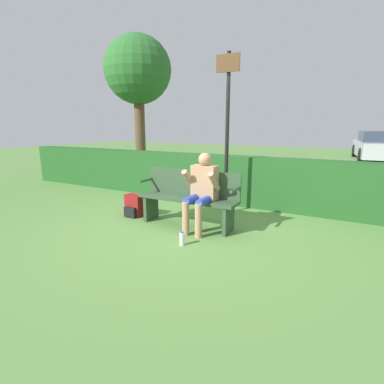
% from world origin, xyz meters
% --- Properties ---
extents(ground_plane, '(40.00, 40.00, 0.00)m').
position_xyz_m(ground_plane, '(0.00, 0.00, 0.00)').
color(ground_plane, '#5B8942').
extents(hedge_back, '(12.00, 0.37, 1.03)m').
position_xyz_m(hedge_back, '(0.00, 1.74, 0.52)').
color(hedge_back, '#235623').
rests_on(hedge_back, ground).
extents(park_bench, '(1.72, 0.41, 0.92)m').
position_xyz_m(park_bench, '(0.00, 0.06, 0.49)').
color(park_bench, '#334C33').
rests_on(park_bench, ground).
extents(person_seated, '(0.54, 0.59, 1.24)m').
position_xyz_m(person_seated, '(0.30, -0.06, 0.70)').
color(person_seated, tan).
rests_on(person_seated, ground).
extents(backpack, '(0.32, 0.26, 0.41)m').
position_xyz_m(backpack, '(-1.14, 0.01, 0.19)').
color(backpack, maroon).
rests_on(backpack, ground).
extents(water_bottle, '(0.07, 0.07, 0.20)m').
position_xyz_m(water_bottle, '(0.35, -0.76, 0.09)').
color(water_bottle, white).
rests_on(water_bottle, ground).
extents(signpost, '(0.44, 0.09, 2.92)m').
position_xyz_m(signpost, '(0.26, 1.03, 1.69)').
color(signpost, black).
rests_on(signpost, ground).
extents(parked_car, '(2.11, 4.58, 1.39)m').
position_xyz_m(parked_car, '(3.20, 12.87, 0.66)').
color(parked_car, '#B7BCC6').
rests_on(parked_car, ground).
extents(tree, '(2.17, 2.17, 4.50)m').
position_xyz_m(tree, '(-4.11, 4.02, 3.35)').
color(tree, brown).
rests_on(tree, ground).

